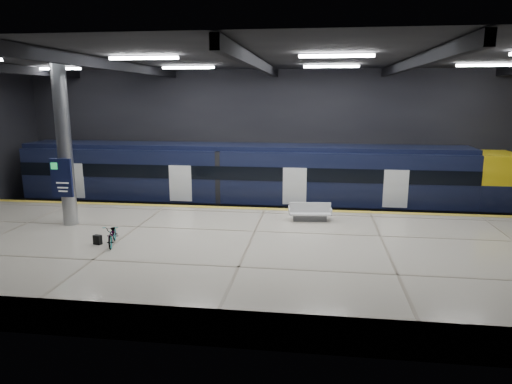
# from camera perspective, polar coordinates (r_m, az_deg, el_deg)

# --- Properties ---
(ground) EXTENTS (30.00, 30.00, 0.00)m
(ground) POSITION_cam_1_polar(r_m,az_deg,el_deg) (19.98, 0.25, -7.10)
(ground) COLOR black
(ground) RESTS_ON ground
(room_shell) EXTENTS (30.10, 16.10, 8.05)m
(room_shell) POSITION_cam_1_polar(r_m,az_deg,el_deg) (18.90, 0.26, 9.52)
(room_shell) COLOR black
(room_shell) RESTS_ON ground
(platform) EXTENTS (30.00, 11.00, 1.10)m
(platform) POSITION_cam_1_polar(r_m,az_deg,el_deg) (17.46, -0.79, -8.05)
(platform) COLOR beige
(platform) RESTS_ON ground
(safety_strip) EXTENTS (30.00, 0.40, 0.01)m
(safety_strip) POSITION_cam_1_polar(r_m,az_deg,el_deg) (22.28, 1.15, -2.11)
(safety_strip) COLOR gold
(safety_strip) RESTS_ON platform
(rails) EXTENTS (30.00, 1.52, 0.16)m
(rails) POSITION_cam_1_polar(r_m,az_deg,el_deg) (25.19, 1.83, -2.86)
(rails) COLOR gray
(rails) RESTS_ON ground
(train) EXTENTS (29.40, 2.84, 3.79)m
(train) POSITION_cam_1_polar(r_m,az_deg,el_deg) (24.74, 2.22, 1.56)
(train) COLOR black
(train) RESTS_ON ground
(bench) EXTENTS (1.94, 0.95, 0.83)m
(bench) POSITION_cam_1_polar(r_m,az_deg,el_deg) (20.30, 6.75, -2.77)
(bench) COLOR #595B60
(bench) RESTS_ON platform
(bicycle) EXTENTS (0.95, 1.62, 0.80)m
(bicycle) POSITION_cam_1_polar(r_m,az_deg,el_deg) (17.71, -17.50, -5.09)
(bicycle) COLOR #99999E
(bicycle) RESTS_ON platform
(pannier_bag) EXTENTS (0.34, 0.26, 0.35)m
(pannier_bag) POSITION_cam_1_polar(r_m,az_deg,el_deg) (18.04, -19.19, -5.65)
(pannier_bag) COLOR black
(pannier_bag) RESTS_ON platform
(info_column) EXTENTS (0.90, 0.78, 6.90)m
(info_column) POSITION_cam_1_polar(r_m,az_deg,el_deg) (20.63, -22.86, 5.29)
(info_column) COLOR #9EA0A5
(info_column) RESTS_ON platform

